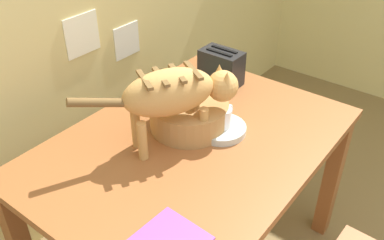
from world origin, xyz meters
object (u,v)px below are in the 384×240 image
(dining_table, at_px, (192,158))
(saucer_bowl, at_px, (221,129))
(book_stack, at_px, (175,96))
(wicker_basket, at_px, (189,115))
(coffee_mug, at_px, (222,117))
(cat, at_px, (177,93))
(toaster, at_px, (221,67))

(dining_table, distance_m, saucer_bowl, 0.17)
(book_stack, distance_m, wicker_basket, 0.23)
(book_stack, bearing_deg, coffee_mug, -105.25)
(cat, relative_size, saucer_bowl, 2.74)
(coffee_mug, height_order, wicker_basket, wicker_basket)
(wicker_basket, bearing_deg, book_stack, 53.89)
(cat, distance_m, wicker_basket, 0.21)
(saucer_bowl, distance_m, book_stack, 0.33)
(cat, distance_m, toaster, 0.54)
(cat, relative_size, toaster, 2.86)
(coffee_mug, distance_m, toaster, 0.41)
(dining_table, relative_size, saucer_bowl, 6.19)
(cat, height_order, saucer_bowl, cat)
(coffee_mug, relative_size, wicker_basket, 0.38)
(dining_table, relative_size, wicker_basket, 3.97)
(dining_table, bearing_deg, book_stack, 50.89)
(coffee_mug, bearing_deg, dining_table, 156.03)
(saucer_bowl, relative_size, toaster, 1.05)
(cat, xyz_separation_m, toaster, (0.51, 0.14, -0.14))
(wicker_basket, bearing_deg, cat, -164.39)
(coffee_mug, distance_m, book_stack, 0.33)
(dining_table, bearing_deg, saucer_bowl, -24.59)
(cat, relative_size, book_stack, 3.37)
(dining_table, bearing_deg, cat, 137.31)
(saucer_bowl, xyz_separation_m, book_stack, (0.09, 0.31, 0.00))
(toaster, bearing_deg, cat, -164.66)
(cat, distance_m, saucer_bowl, 0.28)
(saucer_bowl, relative_size, book_stack, 1.23)
(cat, distance_m, book_stack, 0.39)
(book_stack, xyz_separation_m, wicker_basket, (-0.14, -0.19, 0.04))
(coffee_mug, bearing_deg, wicker_basket, 111.63)
(dining_table, distance_m, coffee_mug, 0.21)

